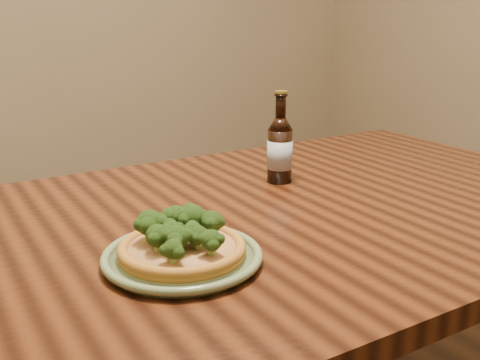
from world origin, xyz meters
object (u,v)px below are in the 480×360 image
table (250,257)px  beer_bottle (280,149)px  pizza (182,243)px  plate (182,257)px

table → beer_bottle: 0.28m
pizza → beer_bottle: size_ratio=0.96×
table → beer_bottle: (0.17, 0.14, 0.17)m
beer_bottle → plate: bearing=-131.3°
plate → pizza: size_ratio=1.26×
table → pizza: (-0.21, -0.13, 0.13)m
plate → beer_bottle: (0.38, 0.28, 0.07)m
beer_bottle → pizza: bearing=-131.5°
plate → beer_bottle: 0.47m
table → beer_bottle: size_ratio=7.65×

